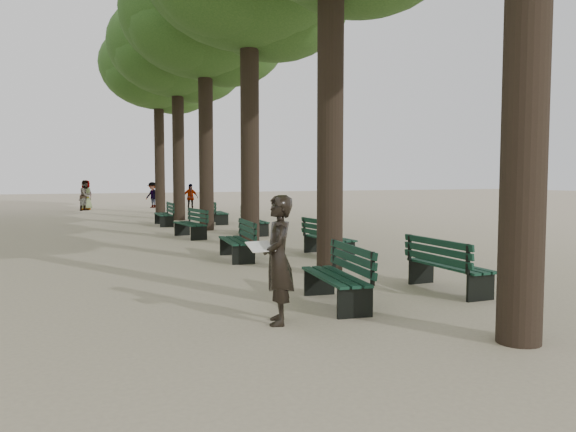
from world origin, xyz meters
name	(u,v)px	position (x,y,z in m)	size (l,w,h in m)	color
ground	(329,316)	(0.00, 0.00, 0.00)	(120.00, 120.00, 0.00)	tan
tree_central_3	(205,16)	(1.50, 13.00, 7.65)	(6.00, 6.00, 9.95)	#33261C
tree_central_4	(177,46)	(1.50, 18.00, 7.65)	(6.00, 6.00, 9.95)	#33261C
tree_central_5	(158,67)	(1.50, 23.00, 7.65)	(6.00, 6.00, 9.95)	#33261C
bench_left_0	(335,288)	(0.37, 0.53, 0.27)	(0.79, 1.86, 0.92)	black
bench_left_1	(236,248)	(0.37, 5.65, 0.27)	(0.74, 1.85, 0.92)	black
bench_left_2	(190,229)	(0.37, 10.66, 0.27)	(0.79, 1.86, 0.92)	black
bench_left_3	(164,219)	(0.37, 15.46, 0.27)	(0.62, 1.82, 0.92)	black
bench_right_0	(449,276)	(2.63, 0.72, 0.27)	(0.57, 1.80, 0.92)	black
bench_right_1	(328,245)	(2.63, 5.32, 0.27)	(0.69, 1.83, 0.92)	black
bench_right_2	(255,226)	(2.63, 10.90, 0.27)	(0.69, 1.83, 0.92)	black
bench_right_3	(218,217)	(2.63, 15.55, 0.27)	(0.72, 1.84, 0.92)	black
man_with_map	(278,260)	(-0.82, -0.11, 0.86)	(0.70, 0.76, 1.72)	black
pedestrian_b	(152,195)	(1.91, 28.31, 0.79)	(1.03, 0.32, 1.59)	#262628
pedestrian_a	(86,195)	(-2.04, 26.87, 0.86)	(0.84, 0.34, 1.72)	#262628
pedestrian_c	(190,197)	(3.37, 24.20, 0.77)	(0.90, 0.31, 1.53)	#262628
pedestrian_d	(86,195)	(-1.99, 27.73, 0.87)	(0.85, 0.35, 1.73)	#262628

